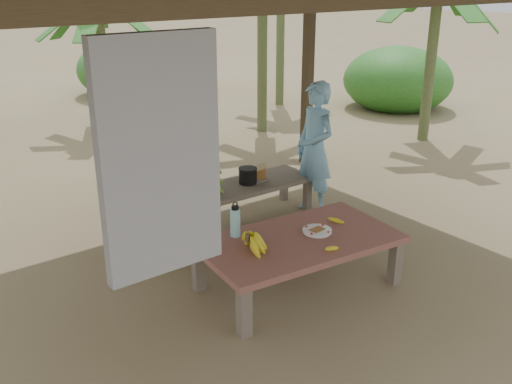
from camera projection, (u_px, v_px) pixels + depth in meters
ground at (250, 272)px, 5.62m from camera, size 80.00×80.00×0.00m
work_table at (299, 244)px, 5.21m from camera, size 1.90×1.20×0.50m
bench at (227, 193)px, 6.54m from camera, size 2.21×0.65×0.45m
ripe_banana_bunch at (248, 242)px, 4.89m from camera, size 0.38×0.36×0.19m
plate at (317, 231)px, 5.28m from camera, size 0.27×0.27×0.04m
loose_banana_front at (332, 249)px, 4.94m from camera, size 0.15×0.08×0.04m
loose_banana_side at (336, 221)px, 5.50m from camera, size 0.11×0.17×0.04m
water_flask at (235, 222)px, 5.18m from camera, size 0.09×0.09×0.34m
green_banana_stalk at (208, 178)px, 6.32m from camera, size 0.31×0.31×0.35m
cooking_pot at (248, 176)px, 6.66m from camera, size 0.21×0.21×0.18m
skewer_rack at (261, 172)px, 6.69m from camera, size 0.18×0.08×0.24m
woman at (315, 149)px, 6.78m from camera, size 0.45×0.63×1.60m
banana_plant_n at (98, 8)px, 10.21m from camera, size 1.80×1.80×2.66m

